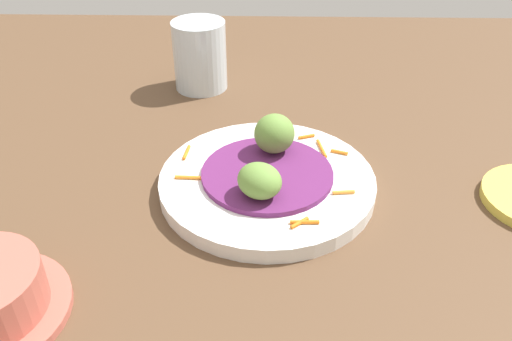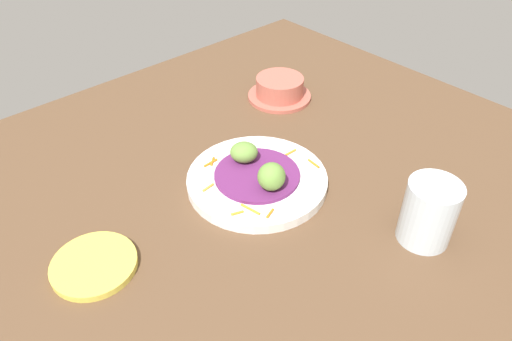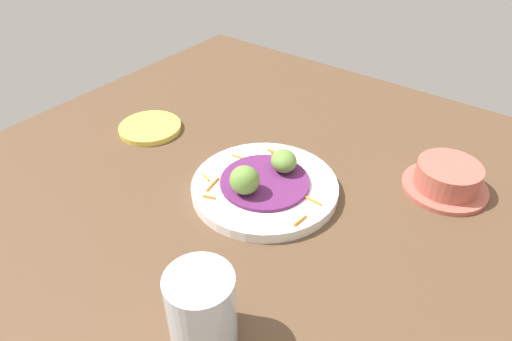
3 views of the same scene
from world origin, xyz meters
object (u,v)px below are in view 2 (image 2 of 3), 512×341
object	(u,v)px
main_plate	(257,180)
side_plate_small	(94,265)
guac_scoop_left	(271,176)
terracotta_bowl	(280,89)
water_glass	(429,212)
guac_scoop_center	(244,152)

from	to	relation	value
main_plate	side_plate_small	distance (cm)	29.60
guac_scoop_left	side_plate_small	size ratio (longest dim) A/B	0.38
terracotta_bowl	water_glass	xyz separation A→B (cm)	(-44.48, 13.25, 2.90)
guac_scoop_left	water_glass	world-z (taller)	water_glass
guac_scoop_center	main_plate	bearing A→B (deg)	169.67
main_plate	terracotta_bowl	world-z (taller)	terracotta_bowl
side_plate_small	water_glass	bearing A→B (deg)	-125.12
water_glass	side_plate_small	bearing A→B (deg)	54.88
guac_scoop_center	terracotta_bowl	xyz separation A→B (cm)	(14.24, -22.67, -1.96)
terracotta_bowl	guac_scoop_center	bearing A→B (deg)	122.14
main_plate	guac_scoop_left	distance (cm)	5.73
guac_scoop_center	water_glass	size ratio (longest dim) A/B	0.48
guac_scoop_left	terracotta_bowl	world-z (taller)	guac_scoop_left
main_plate	guac_scoop_left	size ratio (longest dim) A/B	5.13
guac_scoop_left	side_plate_small	distance (cm)	29.71
terracotta_bowl	water_glass	size ratio (longest dim) A/B	1.36
guac_scoop_left	terracotta_bowl	bearing A→B (deg)	-46.86
main_plate	side_plate_small	xyz separation A→B (cm)	(1.93, 29.54, -0.34)
guac_scoop_left	side_plate_small	world-z (taller)	guac_scoop_left
water_glass	terracotta_bowl	bearing A→B (deg)	-16.59
main_plate	guac_scoop_center	size ratio (longest dim) A/B	4.98
terracotta_bowl	main_plate	bearing A→B (deg)	128.23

